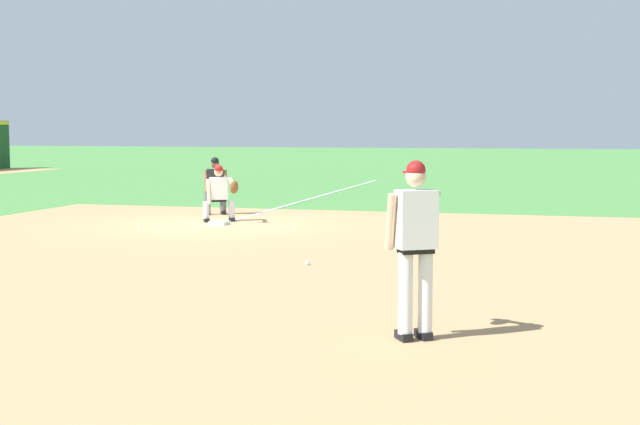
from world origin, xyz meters
name	(u,v)px	position (x,y,z in m)	size (l,w,h in m)	color
ground_plane	(219,225)	(0.00, 0.00, 0.00)	(160.00, 160.00, 0.00)	#47843D
infield_dirt_patch	(280,261)	(-4.92, -3.02, 0.00)	(18.00, 18.00, 0.01)	tan
foul_line_stripe	(321,196)	(8.95, 0.00, 0.01)	(17.90, 0.10, 0.00)	white
first_base_bag	(219,223)	(0.00, 0.00, 0.04)	(0.38, 0.38, 0.09)	white
baseball	(307,263)	(-5.25, -3.58, 0.04)	(0.07, 0.07, 0.07)	white
pitcher	(416,238)	(-9.79, -6.03, 1.06)	(0.84, 0.57, 1.86)	black
first_baseman	(220,191)	(0.61, 0.21, 0.73)	(0.82, 1.03, 1.34)	black
umpire	(215,183)	(2.22, 0.98, 0.79)	(0.62, 0.68, 1.46)	black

